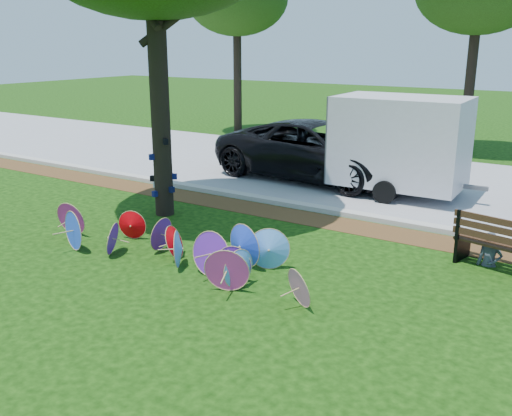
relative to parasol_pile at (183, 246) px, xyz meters
The scene contains 9 objects.
ground 0.82m from the parasol_pile, 69.75° to the right, with size 90.00×90.00×0.00m, color black.
mulch_strip 3.84m from the parasol_pile, 86.23° to the left, with size 90.00×1.00×0.01m, color #472D16.
curb 4.54m from the parasol_pile, 86.82° to the left, with size 90.00×0.30×0.12m, color #B7B5AD.
street 8.68m from the parasol_pile, 88.34° to the left, with size 90.00×8.00×0.01m, color gray.
parasol_pile is the anchor object (origin of this frame).
black_van 7.65m from the parasol_pile, 97.89° to the left, with size 2.86×6.21×1.72m, color black.
cargo_trailer 7.36m from the parasol_pile, 77.16° to the left, with size 3.33×2.11×2.93m, color silver.
park_bench 5.95m from the parasol_pile, 29.95° to the left, with size 1.96×0.75×1.02m, color black, non-canonical shape.
person_left 5.68m from the parasol_pile, 32.15° to the left, with size 0.45×0.29×1.23m, color #3D4653.
Camera 1 is at (6.23, -6.95, 4.02)m, focal length 40.00 mm.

